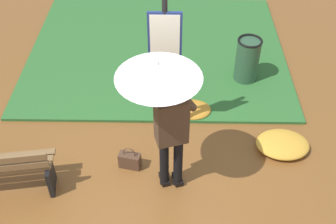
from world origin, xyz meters
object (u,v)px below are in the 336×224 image
object	(u,v)px
info_sign_post	(165,53)
trash_bin	(247,61)
person_with_umbrella	(164,97)
handbag	(130,160)

from	to	relation	value
info_sign_post	trash_bin	distance (m)	2.14
person_with_umbrella	trash_bin	size ratio (longest dim) A/B	2.45
handbag	trash_bin	size ratio (longest dim) A/B	0.44
info_sign_post	trash_bin	world-z (taller)	info_sign_post
person_with_umbrella	handbag	xyz separation A→B (m)	(0.50, -0.30, -1.42)
person_with_umbrella	trash_bin	distance (m)	2.91
person_with_umbrella	handbag	world-z (taller)	person_with_umbrella
person_with_umbrella	trash_bin	bearing A→B (deg)	-120.24
person_with_umbrella	info_sign_post	size ratio (longest dim) A/B	0.89
handbag	trash_bin	distance (m)	2.75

